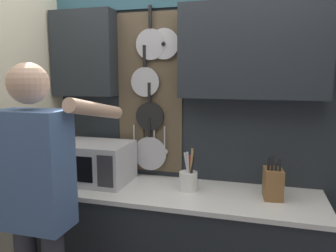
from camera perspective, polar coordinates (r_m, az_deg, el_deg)
back_wall_unit at (r=2.35m, az=2.73°, el=4.14°), size 2.52×0.20×2.46m
microwave at (r=2.42m, az=-12.63°, el=-6.15°), size 0.50×0.38×0.28m
knife_block at (r=2.15m, az=17.82°, el=-9.47°), size 0.13×0.16×0.27m
utensil_crock at (r=2.20m, az=3.57°, el=-9.27°), size 0.12×0.12×0.28m
person at (r=1.95m, az=-21.85°, el=-10.74°), size 0.54×0.68×1.74m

